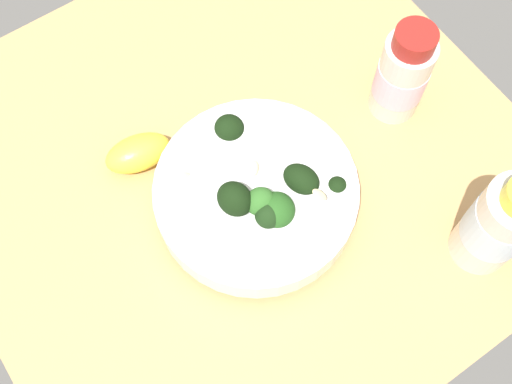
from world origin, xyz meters
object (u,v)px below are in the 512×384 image
bottle_short (402,75)px  bowl_of_broccoli (257,194)px  lemon_wedge (138,153)px  bottle_tall (499,224)px

bottle_short → bowl_of_broccoli: bearing=-85.1°
bowl_of_broccoli → lemon_wedge: (-12.95, -8.24, -1.52)cm
bowl_of_broccoli → lemon_wedge: size_ratio=2.89×
bottle_tall → bottle_short: size_ratio=1.10×
lemon_wedge → bottle_tall: size_ratio=0.51×
bottle_tall → bowl_of_broccoli: bearing=-135.9°
bowl_of_broccoli → bottle_short: size_ratio=1.62×
bowl_of_broccoli → bottle_tall: bottle_tall is taller
lemon_wedge → bottle_short: bottle_short is taller
lemon_wedge → bottle_tall: 41.20cm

